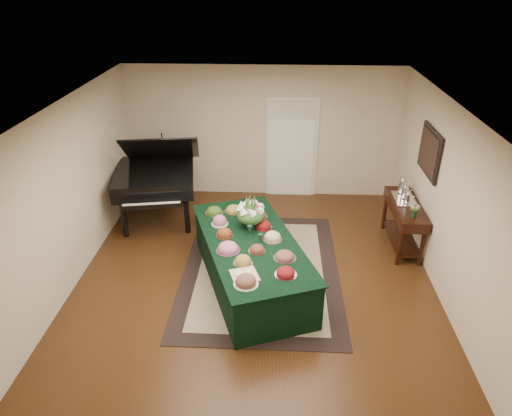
{
  "coord_description": "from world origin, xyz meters",
  "views": [
    {
      "loc": [
        0.31,
        -5.9,
        4.34
      ],
      "look_at": [
        0.0,
        0.3,
        1.05
      ],
      "focal_mm": 32.0,
      "sensor_mm": 36.0,
      "label": 1
    }
  ],
  "objects_px": {
    "floral_centerpiece": "(251,212)",
    "grand_piano": "(156,177)",
    "buffet_table": "(251,261)",
    "mahogany_sideboard": "(405,213)"
  },
  "relations": [
    {
      "from": "grand_piano",
      "to": "mahogany_sideboard",
      "type": "distance_m",
      "value": 4.51
    },
    {
      "from": "buffet_table",
      "to": "mahogany_sideboard",
      "type": "xyz_separation_m",
      "value": [
        2.55,
        1.18,
        0.26
      ]
    },
    {
      "from": "buffet_table",
      "to": "grand_piano",
      "type": "distance_m",
      "value": 2.75
    },
    {
      "from": "mahogany_sideboard",
      "to": "buffet_table",
      "type": "bearing_deg",
      "value": -155.07
    },
    {
      "from": "buffet_table",
      "to": "floral_centerpiece",
      "type": "height_order",
      "value": "floral_centerpiece"
    },
    {
      "from": "floral_centerpiece",
      "to": "grand_piano",
      "type": "relative_size",
      "value": 0.23
    },
    {
      "from": "buffet_table",
      "to": "floral_centerpiece",
      "type": "relative_size",
      "value": 6.66
    },
    {
      "from": "buffet_table",
      "to": "grand_piano",
      "type": "relative_size",
      "value": 1.55
    },
    {
      "from": "floral_centerpiece",
      "to": "grand_piano",
      "type": "xyz_separation_m",
      "value": [
        -1.86,
        1.53,
        -0.14
      ]
    },
    {
      "from": "buffet_table",
      "to": "floral_centerpiece",
      "type": "xyz_separation_m",
      "value": [
        -0.03,
        0.4,
        0.64
      ]
    }
  ]
}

